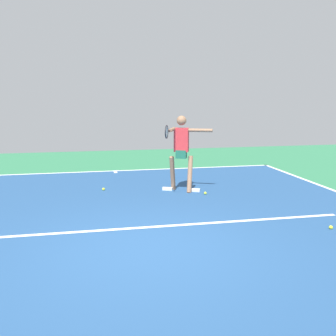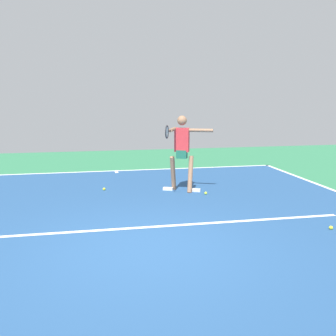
% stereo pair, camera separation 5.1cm
% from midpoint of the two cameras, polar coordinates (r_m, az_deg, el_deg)
% --- Properties ---
extents(ground_plane, '(22.52, 22.52, 0.00)m').
position_cam_midpoint_polar(ground_plane, '(6.06, -3.33, -11.55)').
color(ground_plane, '#2D754C').
extents(court_surface, '(10.21, 13.04, 0.00)m').
position_cam_midpoint_polar(court_surface, '(6.06, -3.33, -11.54)').
color(court_surface, navy).
rests_on(court_surface, ground_plane).
extents(court_line_baseline_near, '(10.21, 0.10, 0.01)m').
position_cam_midpoint_polar(court_line_baseline_near, '(12.27, -7.83, -0.41)').
color(court_line_baseline_near, white).
rests_on(court_line_baseline_near, ground_plane).
extents(court_line_service, '(7.66, 0.10, 0.01)m').
position_cam_midpoint_polar(court_line_service, '(6.94, -4.51, -8.66)').
color(court_line_service, white).
rests_on(court_line_service, ground_plane).
extents(court_line_centre_mark, '(0.10, 0.30, 0.01)m').
position_cam_midpoint_polar(court_line_centre_mark, '(12.07, -7.76, -0.58)').
color(court_line_centre_mark, white).
rests_on(court_line_centre_mark, ground_plane).
extents(tennis_player, '(1.28, 1.19, 1.84)m').
position_cam_midpoint_polar(tennis_player, '(9.35, 1.80, 2.95)').
color(tennis_player, '#9E7051').
rests_on(tennis_player, ground_plane).
extents(tennis_ball_far_corner, '(0.07, 0.07, 0.07)m').
position_cam_midpoint_polar(tennis_ball_far_corner, '(9.26, 5.29, -3.65)').
color(tennis_ball_far_corner, '#CCE033').
rests_on(tennis_ball_far_corner, ground_plane).
extents(tennis_ball_by_baseline, '(0.07, 0.07, 0.07)m').
position_cam_midpoint_polar(tennis_ball_by_baseline, '(9.74, -9.51, -3.05)').
color(tennis_ball_by_baseline, yellow).
rests_on(tennis_ball_by_baseline, ground_plane).
extents(tennis_ball_centre_court, '(0.07, 0.07, 0.07)m').
position_cam_midpoint_polar(tennis_ball_centre_court, '(7.40, 22.44, -7.98)').
color(tennis_ball_centre_court, yellow).
rests_on(tennis_ball_centre_court, ground_plane).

